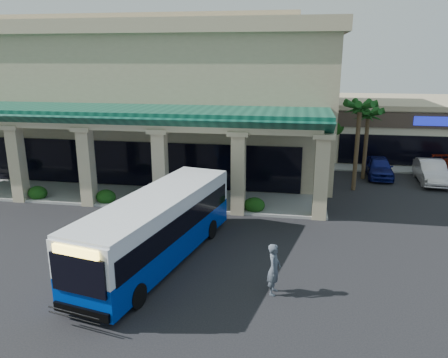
% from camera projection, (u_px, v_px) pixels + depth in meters
% --- Properties ---
extents(ground, '(110.00, 110.00, 0.00)m').
position_uv_depth(ground, '(190.00, 250.00, 20.16)').
color(ground, black).
extents(main_building, '(30.80, 14.80, 11.35)m').
position_uv_depth(main_building, '(140.00, 94.00, 35.10)').
color(main_building, tan).
rests_on(main_building, ground).
extents(arcade, '(30.00, 6.20, 5.70)m').
position_uv_depth(arcade, '(91.00, 153.00, 27.13)').
color(arcade, '#0A3F31').
rests_on(arcade, ground).
extents(strip_mall, '(22.50, 12.50, 4.90)m').
position_uv_depth(strip_mall, '(448.00, 127.00, 39.37)').
color(strip_mall, beige).
rests_on(strip_mall, ground).
extents(palm_0, '(2.40, 2.40, 6.60)m').
position_uv_depth(palm_0, '(357.00, 141.00, 28.33)').
color(palm_0, '#0F3B10').
rests_on(palm_0, ground).
extents(palm_1, '(2.40, 2.40, 5.80)m').
position_uv_depth(palm_1, '(366.00, 139.00, 31.13)').
color(palm_1, '#0F3B10').
rests_on(palm_1, ground).
extents(broadleaf_tree, '(2.60, 2.60, 4.81)m').
position_uv_depth(broadleaf_tree, '(332.00, 134.00, 36.33)').
color(broadleaf_tree, '#11390C').
rests_on(broadleaf_tree, ground).
extents(transit_bus, '(4.63, 10.97, 2.98)m').
position_uv_depth(transit_bus, '(158.00, 229.00, 18.69)').
color(transit_bus, '#002999').
rests_on(transit_bus, ground).
extents(pedestrian, '(0.56, 0.78, 2.00)m').
position_uv_depth(pedestrian, '(274.00, 269.00, 16.22)').
color(pedestrian, '#434C57').
rests_on(pedestrian, ground).
extents(car_silver, '(1.93, 4.47, 1.50)m').
position_uv_depth(car_silver, '(379.00, 167.00, 32.16)').
color(car_silver, navy).
rests_on(car_silver, ground).
extents(car_white, '(1.96, 4.91, 1.59)m').
position_uv_depth(car_white, '(431.00, 171.00, 30.76)').
color(car_white, silver).
rests_on(car_white, ground).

